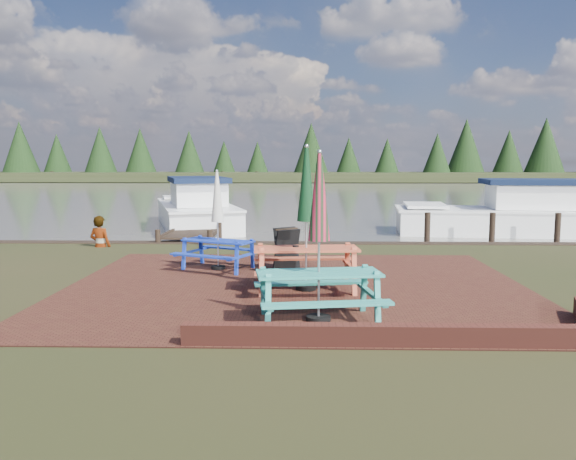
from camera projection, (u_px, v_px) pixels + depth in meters
The scene contains 13 objects.
ground at pixel (296, 299), 10.10m from camera, with size 120.00×120.00×0.00m, color black.
paving at pixel (296, 286), 11.10m from camera, with size 9.00×7.50×0.02m, color #3C1A13.
brick_wall at pixel (451, 332), 7.64m from camera, with size 6.21×1.79×0.30m.
water at pixel (301, 192), 46.82m from camera, with size 120.00×60.00×0.02m, color #4D4B42.
far_treeline at pixel (301, 156), 75.21m from camera, with size 120.00×10.00×8.10m.
picnic_table_teal at pixel (319, 264), 8.51m from camera, with size 2.10×1.92×2.60m.
picnic_table_red at pixel (306, 241), 10.65m from camera, with size 2.12×1.92×2.74m.
picnic_table_blue at pixel (218, 235), 12.76m from camera, with size 2.08×1.99×2.26m.
chalkboard at pixel (287, 249), 12.60m from camera, with size 0.62×0.87×0.97m.
jetty at pixel (207, 224), 21.37m from camera, with size 1.76×9.08×1.00m.
boat_jetty at pixel (196, 211), 22.79m from camera, with size 4.86×8.23×2.26m.
boat_near at pixel (515, 217), 20.59m from camera, with size 8.48×3.73×2.22m.
person at pixel (99, 216), 16.23m from camera, with size 0.65×0.43×1.79m, color gray.
Camera 1 is at (0.11, -9.88, 2.45)m, focal length 35.00 mm.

